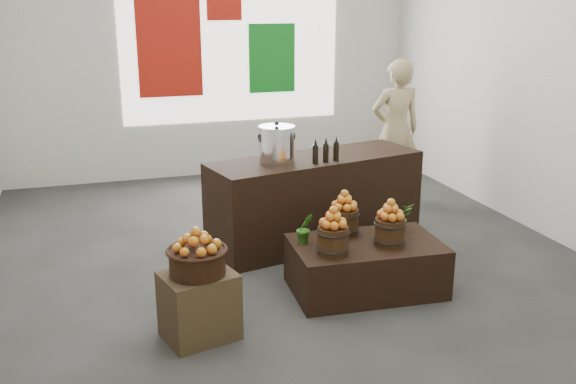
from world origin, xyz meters
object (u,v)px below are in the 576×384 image
object	(u,v)px
counter	(315,200)
crate	(199,306)
wicker_basket	(197,262)
display_table	(366,266)
stock_pot_left	(277,145)
shopper	(395,131)

from	to	relation	value
counter	crate	bearing A→B (deg)	-145.64
wicker_basket	display_table	world-z (taller)	wicker_basket
counter	wicker_basket	bearing A→B (deg)	-145.64
crate	wicker_basket	distance (m)	0.36
stock_pot_left	display_table	bearing A→B (deg)	-67.77
crate	counter	distance (m)	2.30
display_table	counter	xyz separation A→B (m)	(-0.02, 1.28, 0.24)
crate	stock_pot_left	size ratio (longest dim) A/B	1.50
crate	stock_pot_left	distance (m)	2.10
counter	shopper	size ratio (longest dim) A/B	1.26
counter	shopper	xyz separation A→B (m)	(1.51, 1.17, 0.44)
wicker_basket	counter	world-z (taller)	counter
display_table	wicker_basket	bearing A→B (deg)	-162.47
counter	stock_pot_left	world-z (taller)	stock_pot_left
crate	shopper	world-z (taller)	shopper
wicker_basket	shopper	world-z (taller)	shopper
crate	display_table	xyz separation A→B (m)	(1.58, 0.39, -0.04)
wicker_basket	counter	size ratio (longest dim) A/B	0.18
display_table	stock_pot_left	xyz separation A→B (m)	(-0.48, 1.18, 0.90)
wicker_basket	counter	distance (m)	2.30
wicker_basket	shopper	size ratio (longest dim) A/B	0.23
counter	shopper	world-z (taller)	shopper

